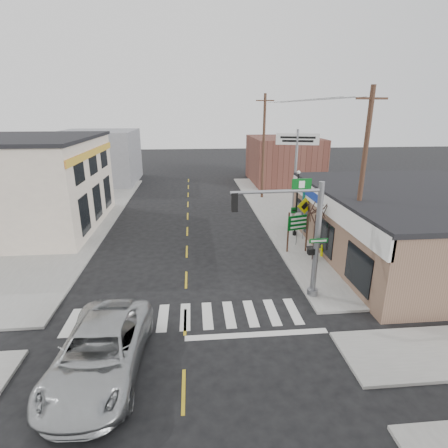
{
  "coord_description": "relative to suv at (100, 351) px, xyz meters",
  "views": [
    {
      "loc": [
        0.49,
        -13.38,
        8.95
      ],
      "look_at": [
        2.2,
        5.12,
        2.8
      ],
      "focal_mm": 28.0,
      "sensor_mm": 36.0,
      "label": 1
    }
  ],
  "objects": [
    {
      "name": "left_building",
      "position": [
        -10.11,
        16.83,
        2.53
      ],
      "size": [
        12.0,
        12.0,
        6.8
      ],
      "primitive_type": "cube",
      "color": "beige",
      "rests_on": "ground"
    },
    {
      "name": "shrub_front",
      "position": [
        12.3,
        6.39,
        -0.25
      ],
      "size": [
        1.31,
        1.31,
        0.98
      ],
      "primitive_type": "ellipsoid",
      "color": "#1B3B16",
      "rests_on": "sidewalk_right"
    },
    {
      "name": "bldg_distant_left",
      "position": [
        -8.11,
        34.83,
        2.33
      ],
      "size": [
        9.0,
        10.0,
        6.4
      ],
      "primitive_type": "cube",
      "color": "gray",
      "rests_on": "ground"
    },
    {
      "name": "ped_crossing_sign",
      "position": [
        11.09,
        12.11,
        1.32
      ],
      "size": [
        1.18,
        0.08,
        3.04
      ],
      "rotation": [
        0.0,
        0.0,
        0.23
      ],
      "color": "gray",
      "rests_on": "sidewalk_right"
    },
    {
      "name": "fire_hydrant",
      "position": [
        11.39,
        9.03,
        -0.31
      ],
      "size": [
        0.25,
        0.25,
        0.79
      ],
      "rotation": [
        0.0,
        0.0,
        -0.31
      ],
      "color": "#C3CD00",
      "rests_on": "sidewalk_right"
    },
    {
      "name": "center_line",
      "position": [
        2.89,
        10.83,
        -0.86
      ],
      "size": [
        0.12,
        56.0,
        0.01
      ],
      "primitive_type": "cube",
      "color": "gold",
      "rests_on": "ground"
    },
    {
      "name": "suv",
      "position": [
        0.0,
        0.0,
        0.0
      ],
      "size": [
        3.19,
        6.38,
        1.73
      ],
      "primitive_type": "imported",
      "rotation": [
        0.0,
        0.0,
        -0.05
      ],
      "color": "#ABAFB1",
      "rests_on": "ground"
    },
    {
      "name": "guide_sign",
      "position": [
        10.0,
        9.9,
        0.98
      ],
      "size": [
        1.51,
        0.13,
        2.64
      ],
      "rotation": [
        0.0,
        0.0,
        0.27
      ],
      "color": "#4E3224",
      "rests_on": "sidewalk_right"
    },
    {
      "name": "ground",
      "position": [
        2.89,
        2.83,
        -0.87
      ],
      "size": [
        140.0,
        140.0,
        0.0
      ],
      "primitive_type": "plane",
      "color": "black",
      "rests_on": "ground"
    },
    {
      "name": "utility_pole_far",
      "position": [
        10.61,
        24.59,
        4.51
      ],
      "size": [
        1.78,
        0.27,
        10.23
      ],
      "rotation": [
        0.0,
        0.0,
        -0.07
      ],
      "color": "#45341D",
      "rests_on": "sidewalk_right"
    },
    {
      "name": "shrub_back",
      "position": [
        12.73,
        9.66,
        -0.32
      ],
      "size": [
        1.11,
        1.11,
        0.83
      ],
      "primitive_type": "ellipsoid",
      "color": "black",
      "rests_on": "sidewalk_right"
    },
    {
      "name": "lamp_post",
      "position": [
        10.81,
        12.94,
        2.03
      ],
      "size": [
        0.62,
        0.49,
        4.75
      ],
      "rotation": [
        0.0,
        0.0,
        0.07
      ],
      "color": "black",
      "rests_on": "sidewalk_right"
    },
    {
      "name": "sidewalk_right",
      "position": [
        11.89,
        15.83,
        -0.8
      ],
      "size": [
        6.0,
        38.0,
        0.13
      ],
      "primitive_type": "cube",
      "color": "gray",
      "rests_on": "ground"
    },
    {
      "name": "bare_tree",
      "position": [
        10.67,
        8.61,
        2.63
      ],
      "size": [
        2.14,
        2.14,
        4.28
      ],
      "rotation": [
        0.0,
        0.0,
        0.29
      ],
      "color": "black",
      "rests_on": "sidewalk_right"
    },
    {
      "name": "sidewalk_left",
      "position": [
        -6.11,
        15.83,
        -0.8
      ],
      "size": [
        6.0,
        38.0,
        0.13
      ],
      "primitive_type": "cube",
      "color": "gray",
      "rests_on": "ground"
    },
    {
      "name": "dance_center_sign",
      "position": [
        11.89,
        17.48,
        4.7
      ],
      "size": [
        3.43,
        0.21,
        7.28
      ],
      "rotation": [
        0.0,
        0.0,
        -0.26
      ],
      "color": "gray",
      "rests_on": "sidewalk_right"
    },
    {
      "name": "utility_pole_near",
      "position": [
        12.39,
        7.09,
        4.37
      ],
      "size": [
        1.73,
        0.26,
        9.95
      ],
      "rotation": [
        0.0,
        0.0,
        0.11
      ],
      "color": "#4A3224",
      "rests_on": "sidewalk_right"
    },
    {
      "name": "crosswalk",
      "position": [
        2.89,
        3.23,
        -0.86
      ],
      "size": [
        11.0,
        2.2,
        0.01
      ],
      "primitive_type": "cube",
      "color": "silver",
      "rests_on": "ground"
    },
    {
      "name": "traffic_signal_pole",
      "position": [
        8.5,
        4.44,
        2.76
      ],
      "size": [
        4.64,
        0.37,
        5.87
      ],
      "rotation": [
        0.0,
        0.0,
        0.05
      ],
      "color": "gray",
      "rests_on": "sidewalk_right"
    },
    {
      "name": "bldg_distant_right",
      "position": [
        14.89,
        32.83,
        1.93
      ],
      "size": [
        8.0,
        10.0,
        5.6
      ],
      "primitive_type": "cube",
      "color": "brown",
      "rests_on": "ground"
    },
    {
      "name": "thrift_store",
      "position": [
        17.39,
        8.83,
        1.13
      ],
      "size": [
        12.0,
        14.0,
        4.0
      ],
      "primitive_type": "cube",
      "color": "#7E5E4B",
      "rests_on": "ground"
    }
  ]
}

